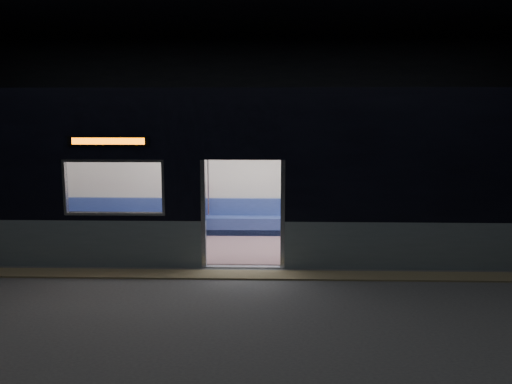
{
  "coord_description": "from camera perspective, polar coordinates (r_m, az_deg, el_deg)",
  "views": [
    {
      "loc": [
        0.54,
        -8.83,
        3.03
      ],
      "look_at": [
        0.21,
        2.3,
        1.25
      ],
      "focal_mm": 38.0,
      "sensor_mm": 36.0,
      "label": 1
    }
  ],
  "objects": [
    {
      "name": "transit_map",
      "position": [
        13.53,
        20.95,
        1.86
      ],
      "size": [
        0.97,
        0.03,
        0.63
      ],
      "primitive_type": "cube",
      "color": "white",
      "rests_on": "metro_car"
    },
    {
      "name": "handbag",
      "position": [
        12.48,
        -7.02,
        -1.71
      ],
      "size": [
        0.38,
        0.36,
        0.15
      ],
      "primitive_type": "cube",
      "rotation": [
        0.0,
        0.0,
        -0.43
      ],
      "color": "black",
      "rests_on": "passenger"
    },
    {
      "name": "tactile_strip",
      "position": [
        9.86,
        -1.52,
        -8.71
      ],
      "size": [
        22.8,
        0.5,
        0.03
      ],
      "primitive_type": "cube",
      "color": "#8C7F59",
      "rests_on": "station_floor"
    },
    {
      "name": "station_envelope",
      "position": [
        8.86,
        -1.83,
        13.18
      ],
      "size": [
        24.0,
        14.0,
        5.0
      ],
      "color": "black",
      "rests_on": "station_floor"
    },
    {
      "name": "passenger",
      "position": [
        12.71,
        -7.05,
        -0.85
      ],
      "size": [
        0.49,
        0.8,
        1.49
      ],
      "rotation": [
        0.0,
        0.0,
        -0.18
      ],
      "color": "black",
      "rests_on": "metro_car"
    },
    {
      "name": "station_floor",
      "position": [
        9.35,
        -1.71,
        -9.86
      ],
      "size": [
        24.0,
        14.0,
        0.01
      ],
      "primitive_type": "cube",
      "color": "#47494C",
      "rests_on": "ground"
    },
    {
      "name": "metro_car",
      "position": [
        11.44,
        -1.01,
        3.15
      ],
      "size": [
        18.0,
        3.04,
        3.35
      ],
      "color": "gray",
      "rests_on": "station_floor"
    }
  ]
}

